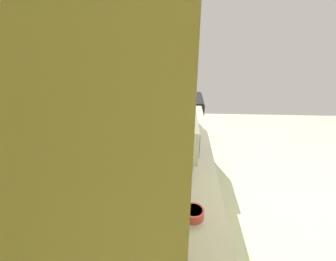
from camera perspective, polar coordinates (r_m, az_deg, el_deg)
The scene contains 8 objects.
ground_plane at distance 2.98m, azimuth 28.48°, elevation -20.81°, with size 6.58×6.58×0.00m, color beige.
wall_back at distance 1.96m, azimuth -8.06°, elevation 5.07°, with size 4.23×0.12×2.67m, color #E0DC87.
counter_run at distance 2.11m, azimuth 1.83°, elevation -22.03°, with size 3.32×0.62×0.91m.
upper_cabinets at distance 1.43m, azimuth -3.27°, elevation 21.16°, with size 2.45×0.31×0.61m.
oven_range at distance 3.71m, azimuth 2.85°, elevation 1.10°, with size 0.60×0.66×1.09m.
microwave at distance 2.11m, azimuth 1.81°, elevation -1.28°, with size 0.49×0.39×0.29m.
bowl at distance 1.53m, azimuth 6.08°, elevation -18.87°, with size 0.13×0.13×0.06m.
kettle at distance 2.79m, azimuth 4.62°, elevation 4.25°, with size 0.19×0.14×0.19m.
Camera 1 is at (-1.81, 1.24, 2.02)m, focal length 25.72 mm.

